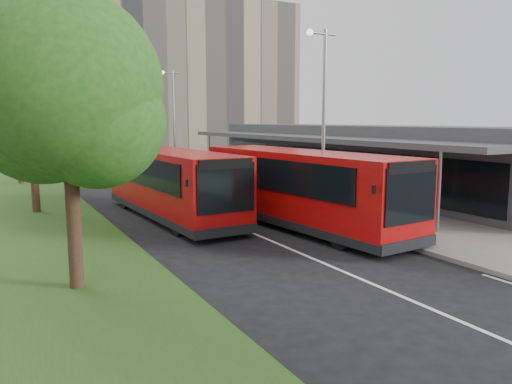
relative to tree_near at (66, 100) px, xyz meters
The scene contains 18 objects.
ground 9.00m from the tree_near, 22.80° to the left, with size 120.00×120.00×0.00m, color black.
pavement 26.80m from the tree_near, 60.44° to the left, with size 5.00×80.00×0.15m, color slate.
grass_verge 23.43m from the tree_near, 89.97° to the left, with size 5.00×80.00×0.10m, color #244717.
lane_centre_line 19.86m from the tree_near, 68.66° to the left, with size 0.12×70.00×0.01m, color silver.
kerb_dashes 24.72m from the tree_near, 64.83° to the left, with size 0.12×56.00×0.01m.
office_block 49.79m from the tree_near, 64.94° to the left, with size 22.00×12.00×18.00m, color gray.
station_building 21.14m from the tree_near, 31.49° to the left, with size 7.70×26.00×4.00m.
tree_near is the anchor object (origin of this frame).
tree_mid 12.00m from the tree_near, 90.00° to the left, with size 4.55×4.55×7.29m.
tree_far 24.01m from the tree_near, 90.00° to the left, with size 5.16×5.16×8.29m.
lamp_post_near 12.18m from the tree_near, 23.97° to the left, with size 1.44×0.28×8.00m.
lamp_post_far 27.32m from the tree_near, 65.96° to the left, with size 1.44×0.28×8.00m.
bus_main 10.45m from the tree_near, 21.42° to the left, with size 3.78×11.10×3.09m.
bus_second 10.11m from the tree_near, 56.76° to the left, with size 3.22×10.73×3.00m.
litter_bin 18.46m from the tree_near, 45.48° to the left, with size 0.55×0.55×0.99m, color #3B2618.
bollard 24.68m from the tree_near, 61.25° to the left, with size 0.16×0.16×1.00m, color #DBA70B.
car_near 41.65m from the tree_near, 77.49° to the left, with size 1.62×4.02×1.37m, color #62160E.
car_far 48.34m from the tree_near, 83.52° to the left, with size 1.08×3.11×1.02m, color navy.
Camera 1 is at (-8.74, -15.96, 4.32)m, focal length 35.00 mm.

